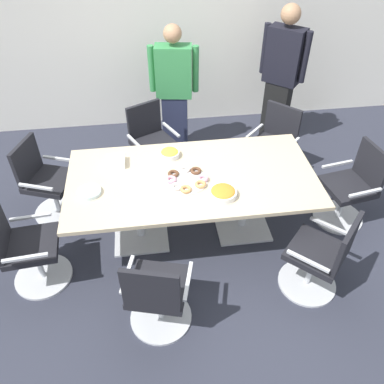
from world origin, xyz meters
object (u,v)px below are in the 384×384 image
office_chair_5 (351,190)px  plate_stack (89,192)px  snack_bowl_chips_yellow (170,153)px  snack_bowl_chips_orange (223,192)px  office_chair_4 (321,259)px  office_chair_6 (273,148)px  conference_table (192,186)px  donut_platter (187,179)px  napkin_pile (116,161)px  office_chair_2 (27,250)px  office_chair_0 (152,146)px  office_chair_3 (157,296)px  person_standing_0 (174,90)px  person_standing_1 (281,75)px  office_chair_1 (47,184)px

office_chair_5 → plate_stack: office_chair_5 is taller
office_chair_5 → snack_bowl_chips_yellow: bearing=69.0°
snack_bowl_chips_orange → snack_bowl_chips_yellow: same height
office_chair_4 → office_chair_5: size_ratio=1.00×
office_chair_6 → snack_bowl_chips_orange: size_ratio=3.62×
snack_bowl_chips_yellow → conference_table: bearing=-62.9°
snack_bowl_chips_yellow → donut_platter: (0.12, -0.42, -0.02)m
office_chair_5 → snack_bowl_chips_orange: (-1.46, -0.30, 0.38)m
snack_bowl_chips_yellow → donut_platter: bearing=-73.8°
office_chair_4 → napkin_pile: 2.15m
office_chair_2 → plate_stack: office_chair_2 is taller
office_chair_2 → office_chair_6: 2.95m
office_chair_0 → office_chair_5: bearing=125.1°
office_chair_3 → plate_stack: bearing=135.0°
office_chair_4 → person_standing_0: bearing=66.3°
snack_bowl_chips_yellow → napkin_pile: snack_bowl_chips_yellow is taller
office_chair_2 → napkin_pile: office_chair_2 is taller
conference_table → office_chair_0: bearing=107.8°
snack_bowl_chips_orange → office_chair_6: bearing=53.3°
plate_stack → office_chair_3: bearing=-60.3°
office_chair_5 → donut_platter: 1.80m
office_chair_4 → snack_bowl_chips_yellow: (-1.21, 1.23, 0.38)m
person_standing_1 → office_chair_4: bearing=123.0°
office_chair_3 → snack_bowl_chips_yellow: (0.24, 1.43, 0.38)m
conference_table → snack_bowl_chips_yellow: (-0.18, 0.36, 0.16)m
office_chair_1 → office_chair_2: size_ratio=1.00×
office_chair_3 → napkin_pile: (-0.30, 1.36, 0.38)m
donut_platter → office_chair_2: bearing=-166.1°
office_chair_4 → snack_bowl_chips_yellow: bearing=88.0°
office_chair_2 → office_chair_5: (3.26, 0.41, 0.00)m
conference_table → office_chair_4: bearing=-40.3°
person_standing_0 → napkin_pile: (-0.72, -1.31, -0.08)m
office_chair_3 → office_chair_5: same height
office_chair_0 → person_standing_1: (1.72, 0.56, 0.55)m
snack_bowl_chips_orange → office_chair_3: bearing=-131.6°
office_chair_1 → napkin_pile: bearing=95.0°
napkin_pile → office_chair_3: bearing=-77.5°
office_chair_6 → napkin_pile: 1.95m
office_chair_3 → person_standing_0: size_ratio=0.55×
plate_stack → napkin_pile: bearing=60.3°
office_chair_1 → napkin_pile: 0.90m
donut_platter → plate_stack: (-0.90, -0.06, -0.00)m
conference_table → snack_bowl_chips_orange: bearing=-52.7°
office_chair_1 → person_standing_0: size_ratio=0.55×
person_standing_1 → plate_stack: bearing=77.7°
donut_platter → person_standing_1: bearing=49.9°
office_chair_0 → office_chair_2: same height
office_chair_6 → donut_platter: (-1.16, -0.90, 0.36)m
office_chair_0 → plate_stack: bearing=36.0°
office_chair_5 → office_chair_6: same height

